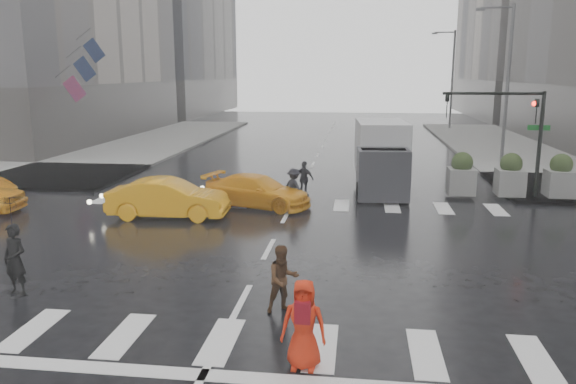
# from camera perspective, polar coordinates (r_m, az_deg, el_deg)

# --- Properties ---
(ground) EXTENTS (120.00, 120.00, 0.00)m
(ground) POSITION_cam_1_polar(r_m,az_deg,el_deg) (17.09, -1.96, -5.81)
(ground) COLOR black
(ground) RESTS_ON ground
(sidewalk_nw) EXTENTS (35.00, 35.00, 0.15)m
(sidewalk_nw) POSITION_cam_1_polar(r_m,az_deg,el_deg) (40.52, -25.99, 3.51)
(sidewalk_nw) COLOR gray
(sidewalk_nw) RESTS_ON ground
(road_markings) EXTENTS (18.00, 48.00, 0.01)m
(road_markings) POSITION_cam_1_polar(r_m,az_deg,el_deg) (17.09, -1.96, -5.79)
(road_markings) COLOR silver
(road_markings) RESTS_ON ground
(traffic_signal_pole) EXTENTS (4.45, 0.42, 4.50)m
(traffic_signal_pole) POSITION_cam_1_polar(r_m,az_deg,el_deg) (24.97, 22.16, 6.53)
(traffic_signal_pole) COLOR black
(traffic_signal_pole) RESTS_ON ground
(street_lamp_near) EXTENTS (2.15, 0.22, 9.00)m
(street_lamp_near) POSITION_cam_1_polar(r_m,az_deg,el_deg) (35.04, 21.24, 10.78)
(street_lamp_near) COLOR #59595B
(street_lamp_near) RESTS_ON ground
(street_lamp_far) EXTENTS (2.15, 0.22, 9.00)m
(street_lamp_far) POSITION_cam_1_polar(r_m,az_deg,el_deg) (54.68, 16.23, 11.28)
(street_lamp_far) COLOR #59595B
(street_lamp_far) RESTS_ON ground
(planter_west) EXTENTS (1.10, 1.10, 1.80)m
(planter_west) POSITION_cam_1_polar(r_m,az_deg,el_deg) (25.01, 17.21, 1.71)
(planter_west) COLOR gray
(planter_west) RESTS_ON ground
(planter_mid) EXTENTS (1.10, 1.10, 1.80)m
(planter_mid) POSITION_cam_1_polar(r_m,az_deg,el_deg) (25.44, 21.65, 1.56)
(planter_mid) COLOR gray
(planter_mid) RESTS_ON ground
(planter_east) EXTENTS (1.10, 1.10, 1.80)m
(planter_east) POSITION_cam_1_polar(r_m,az_deg,el_deg) (26.01, 25.91, 1.41)
(planter_east) COLOR gray
(planter_east) RESTS_ON ground
(flag_cluster) EXTENTS (2.87, 3.06, 4.69)m
(flag_cluster) POSITION_cam_1_polar(r_m,az_deg,el_deg) (38.83, -20.35, 11.92)
(flag_cluster) COLOR #59595B
(flag_cluster) RESTS_ON ground
(pedestrian_black) EXTENTS (1.16, 1.17, 2.43)m
(pedestrian_black) POSITION_cam_1_polar(r_m,az_deg,el_deg) (14.77, -26.25, -3.52)
(pedestrian_black) COLOR black
(pedestrian_black) RESTS_ON ground
(pedestrian_brown) EXTENTS (0.93, 0.86, 1.53)m
(pedestrian_brown) POSITION_cam_1_polar(r_m,az_deg,el_deg) (12.55, -0.51, -8.83)
(pedestrian_brown) COLOR #432A17
(pedestrian_brown) RESTS_ON ground
(pedestrian_orange) EXTENTS (0.83, 0.56, 1.67)m
(pedestrian_orange) POSITION_cam_1_polar(r_m,az_deg,el_deg) (10.28, 1.60, -13.27)
(pedestrian_orange) COLOR red
(pedestrian_orange) RESTS_ON ground
(pedestrian_far_a) EXTENTS (1.04, 0.86, 1.52)m
(pedestrian_far_a) POSITION_cam_1_polar(r_m,az_deg,el_deg) (24.13, 1.67, 1.35)
(pedestrian_far_a) COLOR black
(pedestrian_far_a) RESTS_ON ground
(pedestrian_far_b) EXTENTS (1.11, 1.04, 1.52)m
(pedestrian_far_b) POSITION_cam_1_polar(r_m,az_deg,el_deg) (22.31, 0.61, 0.48)
(pedestrian_far_b) COLOR black
(pedestrian_far_b) RESTS_ON ground
(taxi_mid) EXTENTS (4.43, 1.71, 1.44)m
(taxi_mid) POSITION_cam_1_polar(r_m,az_deg,el_deg) (20.99, -12.05, -0.65)
(taxi_mid) COLOR #F69D0C
(taxi_mid) RESTS_ON ground
(taxi_rear) EXTENTS (4.20, 2.82, 1.27)m
(taxi_rear) POSITION_cam_1_polar(r_m,az_deg,el_deg) (22.27, -3.12, 0.10)
(taxi_rear) COLOR #F69D0C
(taxi_rear) RESTS_ON ground
(box_truck) EXTENTS (2.17, 5.78, 3.07)m
(box_truck) POSITION_cam_1_polar(r_m,az_deg,el_deg) (25.46, 9.47, 3.76)
(box_truck) COLOR #BBBBBD
(box_truck) RESTS_ON ground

